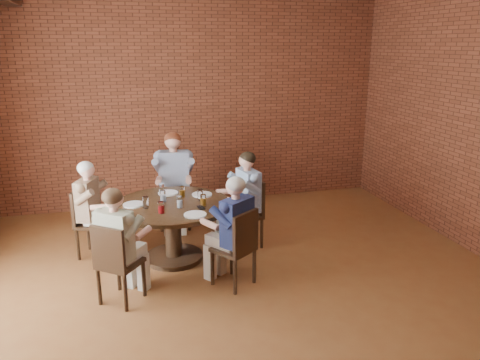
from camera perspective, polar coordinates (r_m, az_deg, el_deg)
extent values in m
plane|color=brown|center=(5.06, 0.51, -15.12)|extent=(7.00, 7.00, 0.00)
plane|color=brown|center=(7.81, -6.29, 9.31)|extent=(7.00, 0.00, 7.00)
cylinder|color=#342011|center=(6.08, -8.03, -9.25)|extent=(0.72, 0.72, 0.06)
cylinder|color=#342011|center=(5.95, -8.15, -6.46)|extent=(0.21, 0.21, 0.64)
cylinder|color=#3A2715|center=(5.82, -8.29, -3.06)|extent=(1.45, 1.45, 0.05)
cube|color=#342011|center=(6.26, 0.54, -4.35)|extent=(0.47, 0.47, 0.04)
cube|color=#342011|center=(6.25, 2.06, -1.93)|extent=(0.11, 0.41, 0.46)
cylinder|color=#342011|center=(6.42, -1.55, -5.97)|extent=(0.04, 0.04, 0.41)
cylinder|color=#342011|center=(6.13, -0.23, -7.08)|extent=(0.04, 0.04, 0.41)
cylinder|color=#342011|center=(6.56, 1.24, -5.48)|extent=(0.04, 0.04, 0.41)
cylinder|color=#342011|center=(6.27, 2.66, -6.54)|extent=(0.04, 0.04, 0.41)
cube|color=#342011|center=(6.99, -7.93, -2.26)|extent=(0.53, 0.53, 0.04)
cube|color=#342011|center=(7.11, -7.99, 0.46)|extent=(0.46, 0.11, 0.53)
cylinder|color=#342011|center=(6.89, -9.58, -4.61)|extent=(0.04, 0.04, 0.41)
cylinder|color=#342011|center=(6.88, -6.22, -4.51)|extent=(0.04, 0.04, 0.41)
cylinder|color=#342011|center=(7.27, -9.42, -3.48)|extent=(0.04, 0.04, 0.41)
cylinder|color=#342011|center=(7.25, -6.24, -3.39)|extent=(0.04, 0.04, 0.41)
cube|color=#342011|center=(6.26, -17.39, -5.14)|extent=(0.50, 0.50, 0.04)
cube|color=#342011|center=(6.25, -19.02, -2.98)|extent=(0.18, 0.37, 0.44)
cylinder|color=#342011|center=(6.14, -16.42, -7.73)|extent=(0.04, 0.04, 0.41)
cylinder|color=#342011|center=(6.42, -15.31, -6.59)|extent=(0.04, 0.04, 0.41)
cylinder|color=#342011|center=(6.27, -19.17, -7.48)|extent=(0.04, 0.04, 0.41)
cylinder|color=#342011|center=(6.54, -17.96, -6.37)|extent=(0.04, 0.04, 0.41)
cube|color=#342011|center=(5.12, -14.39, -9.81)|extent=(0.55, 0.55, 0.04)
cube|color=#342011|center=(4.89, -15.81, -8.04)|extent=(0.33, 0.27, 0.44)
cylinder|color=#342011|center=(5.25, -11.65, -11.69)|extent=(0.04, 0.04, 0.41)
cylinder|color=#342011|center=(5.42, -14.59, -10.92)|extent=(0.04, 0.04, 0.41)
cylinder|color=#342011|center=(5.01, -13.80, -13.24)|extent=(0.04, 0.04, 0.41)
cylinder|color=#342011|center=(5.20, -16.80, -12.36)|extent=(0.04, 0.04, 0.41)
cube|color=#342011|center=(5.28, -0.82, -8.39)|extent=(0.55, 0.55, 0.04)
cube|color=#342011|center=(5.08, 0.70, -6.40)|extent=(0.35, 0.26, 0.45)
cylinder|color=#342011|center=(5.59, -1.01, -9.47)|extent=(0.04, 0.04, 0.41)
cylinder|color=#342011|center=(5.37, -3.39, -10.66)|extent=(0.04, 0.04, 0.41)
cylinder|color=#342011|center=(5.40, 1.74, -10.46)|extent=(0.04, 0.04, 0.41)
cylinder|color=#342011|center=(5.17, -0.60, -11.76)|extent=(0.04, 0.04, 0.41)
cylinder|color=white|center=(6.08, -4.66, -1.77)|extent=(0.26, 0.26, 0.01)
cylinder|color=white|center=(6.19, -8.77, -1.57)|extent=(0.26, 0.26, 0.01)
cylinder|color=white|center=(5.83, -12.82, -2.92)|extent=(0.26, 0.26, 0.01)
cylinder|color=white|center=(5.38, -5.49, -4.22)|extent=(0.26, 0.26, 0.01)
cylinder|color=white|center=(5.86, -4.87, -1.84)|extent=(0.07, 0.07, 0.14)
cylinder|color=white|center=(6.01, -7.07, -1.42)|extent=(0.07, 0.07, 0.14)
cylinder|color=white|center=(6.17, -9.55, -1.06)|extent=(0.07, 0.07, 0.14)
cylinder|color=white|center=(5.87, -9.37, -1.96)|extent=(0.07, 0.07, 0.14)
cylinder|color=white|center=(5.68, -11.43, -2.68)|extent=(0.07, 0.07, 0.14)
cylinder|color=white|center=(5.48, -9.60, -3.32)|extent=(0.07, 0.07, 0.14)
cylinder|color=white|center=(5.64, -7.37, -2.65)|extent=(0.07, 0.07, 0.14)
cylinder|color=white|center=(5.67, -4.51, -2.45)|extent=(0.07, 0.07, 0.14)
cube|color=black|center=(5.61, -4.78, -3.36)|extent=(0.09, 0.15, 0.01)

